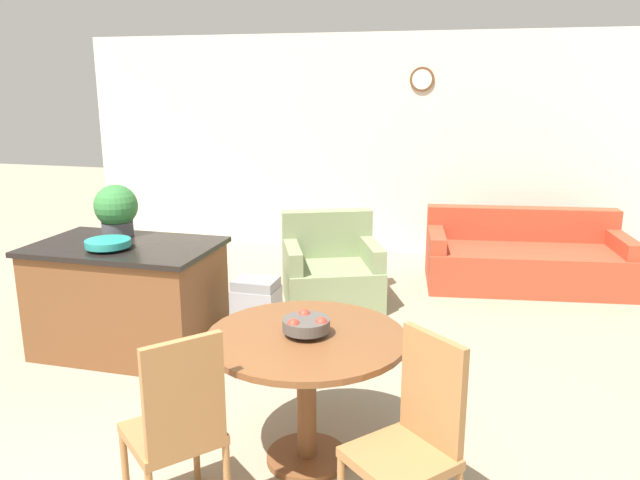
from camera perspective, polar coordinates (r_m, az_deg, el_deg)
The scene contains 11 objects.
wall_back at distance 7.87m, azimuth 6.00°, elevation 8.60°, with size 8.00×0.09×2.70m.
dining_table at distance 3.52m, azimuth -1.25°, elevation -11.32°, with size 1.11×1.11×0.78m.
dining_chair_near_left at distance 3.17m, azimuth -12.87°, elevation -15.96°, with size 0.59×0.59×1.00m.
dining_chair_near_right at distance 3.04m, azimuth 8.56°, elevation -17.09°, with size 0.59×0.59×1.00m.
fruit_bowl at distance 3.42m, azimuth -1.27°, elevation -7.70°, with size 0.26×0.26×0.12m.
kitchen_island at distance 5.22m, azimuth -17.13°, elevation -5.07°, with size 1.42×0.90×0.89m.
teal_bowl at distance 4.96m, azimuth -18.82°, elevation -0.29°, with size 0.34×0.34×0.08m.
potted_plant at distance 5.36m, azimuth -18.13°, elevation 2.69°, with size 0.35×0.35×0.42m.
trash_bin at distance 4.95m, azimuth -5.80°, elevation -7.12°, with size 0.34×0.28×0.64m.
couch at distance 7.00m, azimuth 18.20°, elevation -1.73°, with size 2.16×1.22×0.78m.
armchair at distance 6.12m, azimuth 1.02°, elevation -3.08°, with size 1.15×1.11×0.87m.
Camera 1 is at (1.21, -1.89, 2.12)m, focal length 35.00 mm.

